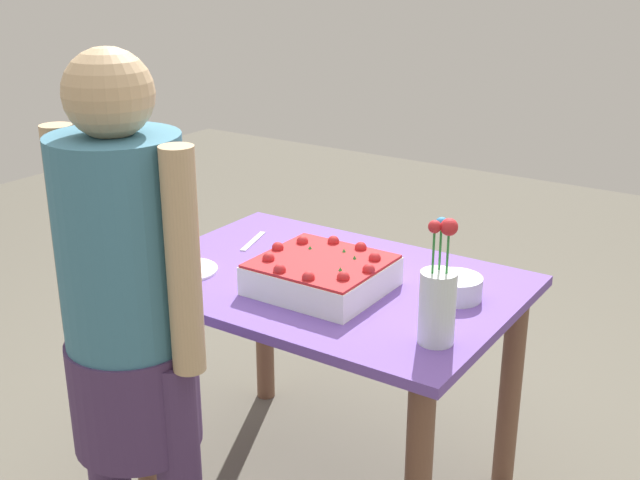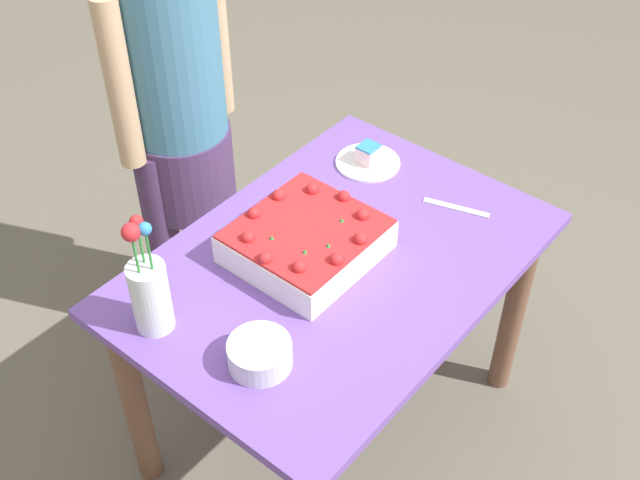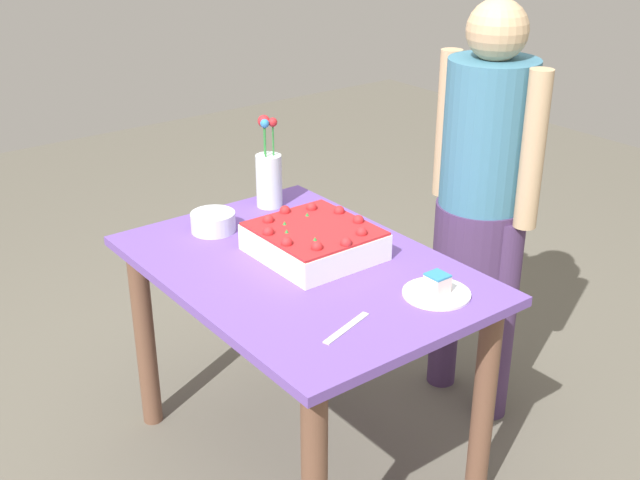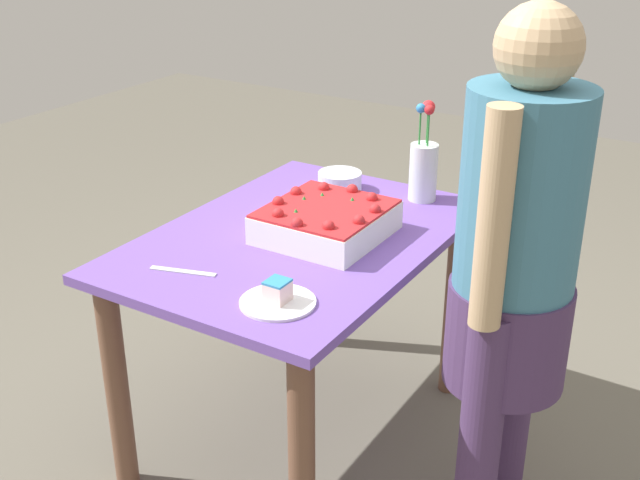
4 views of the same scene
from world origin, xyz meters
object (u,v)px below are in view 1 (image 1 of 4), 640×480
at_px(sheet_cake, 322,274).
at_px(serving_plate_with_slice, 186,266).
at_px(flower_vase, 438,301).
at_px(person_standing, 129,320).
at_px(fruit_bowl, 456,287).
at_px(cake_knife, 253,241).

distance_m(sheet_cake, serving_plate_with_slice, 0.45).
relative_size(flower_vase, person_standing, 0.23).
bearing_deg(flower_vase, person_standing, -137.93).
height_order(serving_plate_with_slice, person_standing, person_standing).
bearing_deg(person_standing, fruit_bowl, -31.89).
bearing_deg(fruit_bowl, flower_vase, -75.30).
bearing_deg(cake_knife, sheet_cake, -133.21).
relative_size(sheet_cake, flower_vase, 1.07).
distance_m(flower_vase, person_standing, 0.76).
relative_size(flower_vase, fruit_bowl, 2.22).
height_order(serving_plate_with_slice, cake_knife, serving_plate_with_slice).
relative_size(serving_plate_with_slice, flower_vase, 0.59).
distance_m(flower_vase, fruit_bowl, 0.30).
xyz_separation_m(sheet_cake, fruit_bowl, (0.35, 0.16, -0.02)).
height_order(fruit_bowl, person_standing, person_standing).
bearing_deg(serving_plate_with_slice, sheet_cake, 15.25).
bearing_deg(serving_plate_with_slice, cake_knife, 88.06).
relative_size(serving_plate_with_slice, cake_knife, 1.03).
distance_m(cake_knife, fruit_bowl, 0.77).
height_order(sheet_cake, serving_plate_with_slice, sheet_cake).
distance_m(serving_plate_with_slice, fruit_bowl, 0.83).
bearing_deg(flower_vase, cake_knife, 158.91).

